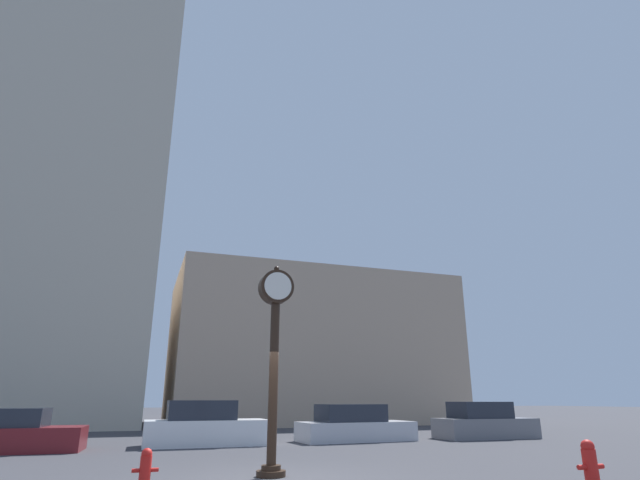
{
  "coord_description": "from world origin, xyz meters",
  "views": [
    {
      "loc": [
        -2.68,
        -10.44,
        1.5
      ],
      "look_at": [
        4.76,
        10.8,
        8.72
      ],
      "focal_mm": 28.0,
      "sensor_mm": 36.0,
      "label": 1
    }
  ],
  "objects_px": {
    "fire_hydrant_near": "(145,467)",
    "fire_hydrant_far": "(590,463)",
    "car_white": "(205,427)",
    "car_silver": "(354,426)",
    "car_grey": "(484,423)",
    "street_clock": "(275,342)",
    "car_maroon": "(8,434)"
  },
  "relations": [
    {
      "from": "fire_hydrant_near",
      "to": "fire_hydrant_far",
      "type": "height_order",
      "value": "fire_hydrant_far"
    },
    {
      "from": "car_white",
      "to": "car_silver",
      "type": "bearing_deg",
      "value": 1.34
    },
    {
      "from": "car_silver",
      "to": "fire_hydrant_near",
      "type": "distance_m",
      "value": 11.4
    },
    {
      "from": "car_grey",
      "to": "fire_hydrant_near",
      "type": "distance_m",
      "value": 15.46
    },
    {
      "from": "car_silver",
      "to": "car_grey",
      "type": "xyz_separation_m",
      "value": [
        5.56,
        -0.44,
        0.04
      ]
    },
    {
      "from": "car_silver",
      "to": "fire_hydrant_near",
      "type": "relative_size",
      "value": 6.77
    },
    {
      "from": "car_grey",
      "to": "fire_hydrant_near",
      "type": "bearing_deg",
      "value": -147.56
    },
    {
      "from": "street_clock",
      "to": "car_maroon",
      "type": "xyz_separation_m",
      "value": [
        -6.3,
        7.38,
        -2.18
      ]
    },
    {
      "from": "car_silver",
      "to": "car_white",
      "type": "bearing_deg",
      "value": 177.66
    },
    {
      "from": "car_maroon",
      "to": "fire_hydrant_near",
      "type": "bearing_deg",
      "value": -61.49
    },
    {
      "from": "street_clock",
      "to": "fire_hydrant_near",
      "type": "height_order",
      "value": "street_clock"
    },
    {
      "from": "street_clock",
      "to": "car_silver",
      "type": "xyz_separation_m",
      "value": [
        5.2,
        7.83,
        -2.16
      ]
    },
    {
      "from": "car_white",
      "to": "car_silver",
      "type": "relative_size",
      "value": 0.92
    },
    {
      "from": "car_maroon",
      "to": "car_silver",
      "type": "distance_m",
      "value": 11.51
    },
    {
      "from": "car_grey",
      "to": "car_maroon",
      "type": "bearing_deg",
      "value": -178.61
    },
    {
      "from": "car_maroon",
      "to": "fire_hydrant_far",
      "type": "height_order",
      "value": "car_maroon"
    },
    {
      "from": "car_maroon",
      "to": "car_grey",
      "type": "relative_size",
      "value": 1.04
    },
    {
      "from": "fire_hydrant_near",
      "to": "car_white",
      "type": "bearing_deg",
      "value": 76.23
    },
    {
      "from": "car_maroon",
      "to": "car_grey",
      "type": "xyz_separation_m",
      "value": [
        17.06,
        0.02,
        0.07
      ]
    },
    {
      "from": "street_clock",
      "to": "car_grey",
      "type": "xyz_separation_m",
      "value": [
        10.76,
        7.4,
        -2.12
      ]
    },
    {
      "from": "street_clock",
      "to": "car_grey",
      "type": "bearing_deg",
      "value": 34.5
    },
    {
      "from": "street_clock",
      "to": "fire_hydrant_far",
      "type": "xyz_separation_m",
      "value": [
        5.02,
        -3.31,
        -2.29
      ]
    },
    {
      "from": "street_clock",
      "to": "fire_hydrant_near",
      "type": "xyz_separation_m",
      "value": [
        -2.47,
        -0.59,
        -2.37
      ]
    },
    {
      "from": "car_maroon",
      "to": "fire_hydrant_near",
      "type": "relative_size",
      "value": 6.35
    },
    {
      "from": "car_grey",
      "to": "fire_hydrant_far",
      "type": "distance_m",
      "value": 12.15
    },
    {
      "from": "car_grey",
      "to": "car_silver",
      "type": "bearing_deg",
      "value": 176.84
    },
    {
      "from": "street_clock",
      "to": "car_white",
      "type": "bearing_deg",
      "value": 93.19
    },
    {
      "from": "fire_hydrant_far",
      "to": "car_white",
      "type": "bearing_deg",
      "value": 116.26
    },
    {
      "from": "car_silver",
      "to": "street_clock",
      "type": "bearing_deg",
      "value": -126.86
    },
    {
      "from": "fire_hydrant_near",
      "to": "fire_hydrant_far",
      "type": "bearing_deg",
      "value": -19.97
    },
    {
      "from": "car_maroon",
      "to": "car_grey",
      "type": "distance_m",
      "value": 17.06
    },
    {
      "from": "car_white",
      "to": "fire_hydrant_near",
      "type": "relative_size",
      "value": 6.23
    }
  ]
}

